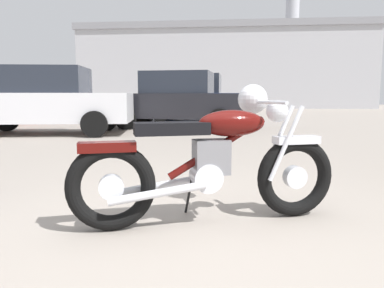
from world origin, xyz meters
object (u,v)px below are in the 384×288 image
(white_estate_far, at_px, (46,101))
(vintage_motorcycle, at_px, (215,158))
(silver_sedan_mid, at_px, (178,100))
(pale_sedan_back, at_px, (20,96))
(blue_hatchback_right, at_px, (193,97))

(white_estate_far, bearing_deg, vintage_motorcycle, -63.44)
(vintage_motorcycle, distance_m, silver_sedan_mid, 8.50)
(vintage_motorcycle, distance_m, pale_sedan_back, 15.49)
(white_estate_far, relative_size, blue_hatchback_right, 1.11)
(vintage_motorcycle, relative_size, blue_hatchback_right, 0.51)
(pale_sedan_back, bearing_deg, white_estate_far, 116.19)
(silver_sedan_mid, height_order, pale_sedan_back, pale_sedan_back)
(white_estate_far, relative_size, pale_sedan_back, 0.90)
(vintage_motorcycle, height_order, blue_hatchback_right, blue_hatchback_right)
(white_estate_far, relative_size, silver_sedan_mid, 1.02)
(pale_sedan_back, bearing_deg, silver_sedan_mid, 141.98)
(vintage_motorcycle, xyz_separation_m, pale_sedan_back, (-8.82, 12.72, 0.45))
(white_estate_far, height_order, blue_hatchback_right, blue_hatchback_right)
(vintage_motorcycle, relative_size, pale_sedan_back, 0.41)
(white_estate_far, bearing_deg, blue_hatchback_right, 49.85)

